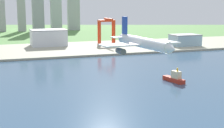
% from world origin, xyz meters
% --- Properties ---
extents(ground_plane, '(2400.00, 2400.00, 0.00)m').
position_xyz_m(ground_plane, '(0.00, 300.00, 0.00)').
color(ground_plane, '#5A8D47').
extents(water_bay, '(840.00, 360.00, 0.15)m').
position_xyz_m(water_bay, '(0.00, 240.00, 0.07)').
color(water_bay, '#385675').
rests_on(water_bay, ground).
extents(industrial_pier, '(840.00, 140.00, 2.50)m').
position_xyz_m(industrial_pier, '(0.00, 490.00, 1.25)').
color(industrial_pier, '#AAA78E').
rests_on(industrial_pier, ground).
extents(airplane_landing, '(29.69, 36.46, 12.16)m').
position_xyz_m(airplane_landing, '(-25.26, 154.57, 47.45)').
color(airplane_landing, silver).
extents(tugboat_small, '(8.64, 22.62, 11.80)m').
position_xyz_m(tugboat_small, '(58.91, 274.62, 3.45)').
color(tugboat_small, '#B22D1E').
rests_on(tugboat_small, water_bay).
extents(port_crane_red, '(24.99, 34.78, 38.16)m').
position_xyz_m(port_crane_red, '(86.57, 520.50, 29.82)').
color(port_crane_red, red).
rests_on(port_crane_red, industrial_pier).
extents(warehouse_main, '(49.41, 35.52, 23.03)m').
position_xyz_m(warehouse_main, '(0.56, 525.93, 14.04)').
color(warehouse_main, silver).
rests_on(warehouse_main, industrial_pier).
extents(warehouse_annex, '(39.93, 27.92, 16.01)m').
position_xyz_m(warehouse_annex, '(184.20, 460.48, 10.53)').
color(warehouse_annex, '#99BCD1').
rests_on(warehouse_annex, industrial_pier).
extents(distant_skyline, '(319.05, 79.17, 134.94)m').
position_xyz_m(distant_skyline, '(-39.97, 824.91, 55.94)').
color(distant_skyline, '#A8ABAF').
rests_on(distant_skyline, ground).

